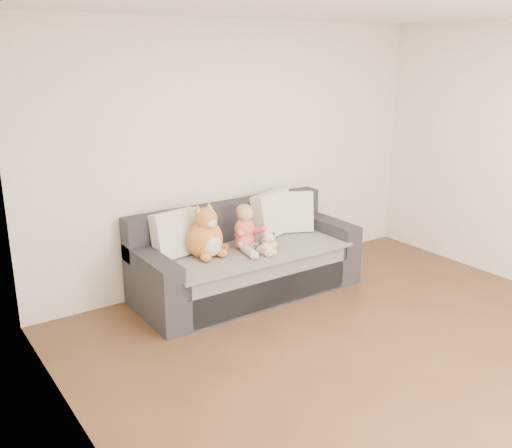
{
  "coord_description": "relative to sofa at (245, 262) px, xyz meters",
  "views": [
    {
      "loc": [
        -3.09,
        -2.33,
        2.3
      ],
      "look_at": [
        -0.21,
        1.87,
        0.75
      ],
      "focal_mm": 40.0,
      "sensor_mm": 36.0,
      "label": 1
    }
  ],
  "objects": [
    {
      "name": "cushion_right_back",
      "position": [
        0.44,
        0.16,
        0.38
      ],
      "size": [
        0.53,
        0.36,
        0.46
      ],
      "rotation": [
        0.0,
        0.0,
        0.32
      ],
      "color": "silver",
      "rests_on": "sofa"
    },
    {
      "name": "teddy_bear",
      "position": [
        0.05,
        -0.32,
        0.26
      ],
      "size": [
        0.19,
        0.14,
        0.24
      ],
      "rotation": [
        0.0,
        0.0,
        0.15
      ],
      "color": "beige",
      "rests_on": "sofa"
    },
    {
      "name": "sofa",
      "position": [
        0.0,
        0.0,
        0.0
      ],
      "size": [
        2.2,
        0.94,
        0.85
      ],
      "color": "#27262B",
      "rests_on": "ground"
    },
    {
      "name": "cushion_left",
      "position": [
        -0.66,
        0.15,
        0.38
      ],
      "size": [
        0.49,
        0.28,
        0.44
      ],
      "rotation": [
        0.0,
        0.0,
        0.15
      ],
      "color": "silver",
      "rests_on": "sofa"
    },
    {
      "name": "toddler",
      "position": [
        -0.04,
        -0.09,
        0.35
      ],
      "size": [
        0.32,
        0.45,
        0.45
      ],
      "rotation": [
        0.0,
        0.0,
        -0.06
      ],
      "color": "#EA5266",
      "rests_on": "sofa"
    },
    {
      "name": "sippy_cup",
      "position": [
        -0.01,
        -0.21,
        0.22
      ],
      "size": [
        0.09,
        0.08,
        0.11
      ],
      "rotation": [
        0.0,
        0.0,
        0.39
      ],
      "color": "#59338D",
      "rests_on": "sofa"
    },
    {
      "name": "room_shell",
      "position": [
        0.21,
        -1.64,
        0.99
      ],
      "size": [
        5.0,
        5.0,
        5.0
      ],
      "color": "brown",
      "rests_on": "ground"
    },
    {
      "name": "cushion_right_front",
      "position": [
        0.67,
        0.15,
        0.37
      ],
      "size": [
        0.51,
        0.39,
        0.44
      ],
      "rotation": [
        0.0,
        0.0,
        -0.45
      ],
      "color": "silver",
      "rests_on": "sofa"
    },
    {
      "name": "plush_cat",
      "position": [
        -0.44,
        -0.02,
        0.36
      ],
      "size": [
        0.43,
        0.38,
        0.53
      ],
      "rotation": [
        0.0,
        0.0,
        0.11
      ],
      "color": "#AF6926",
      "rests_on": "sofa"
    },
    {
      "name": "plush_cow",
      "position": [
        0.13,
        -0.19,
        0.24
      ],
      "size": [
        0.15,
        0.23,
        0.19
      ],
      "rotation": [
        0.0,
        0.0,
        -0.19
      ],
      "color": "white",
      "rests_on": "sofa"
    }
  ]
}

